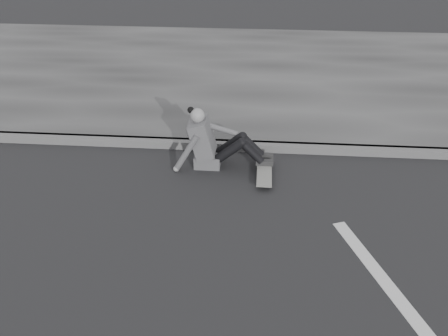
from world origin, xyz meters
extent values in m
plane|color=black|center=(0.00, 0.00, 0.00)|extent=(80.00, 80.00, 0.00)
cube|color=#525252|center=(0.00, 2.58, 0.06)|extent=(24.00, 0.16, 0.12)
cube|color=#373737|center=(0.00, 5.60, 0.06)|extent=(24.00, 6.00, 0.12)
cylinder|color=gray|center=(0.53, 1.59, 0.03)|extent=(0.03, 0.05, 0.05)
cylinder|color=gray|center=(0.68, 1.59, 0.03)|extent=(0.03, 0.05, 0.05)
cylinder|color=gray|center=(0.53, 2.11, 0.03)|extent=(0.03, 0.05, 0.05)
cylinder|color=gray|center=(0.68, 2.11, 0.03)|extent=(0.03, 0.05, 0.05)
cube|color=#28282A|center=(0.61, 1.59, 0.06)|extent=(0.16, 0.04, 0.03)
cube|color=#28282A|center=(0.61, 2.11, 0.06)|extent=(0.16, 0.04, 0.03)
cube|color=slate|center=(0.61, 1.85, 0.08)|extent=(0.20, 0.78, 0.02)
cube|color=#4B4B4E|center=(-0.19, 2.10, 0.09)|extent=(0.36, 0.34, 0.18)
cube|color=#4B4B4E|center=(-0.26, 2.10, 0.43)|extent=(0.37, 0.40, 0.57)
cube|color=#4B4B4E|center=(-0.39, 2.10, 0.55)|extent=(0.14, 0.30, 0.20)
cylinder|color=gray|center=(-0.31, 2.10, 0.67)|extent=(0.09, 0.09, 0.08)
sphere|color=gray|center=(-0.32, 2.10, 0.76)|extent=(0.20, 0.20, 0.20)
sphere|color=black|center=(-0.41, 2.12, 0.83)|extent=(0.09, 0.09, 0.09)
cylinder|color=black|center=(0.12, 2.01, 0.28)|extent=(0.43, 0.13, 0.39)
cylinder|color=black|center=(0.12, 2.19, 0.28)|extent=(0.43, 0.13, 0.39)
cylinder|color=black|center=(0.42, 2.01, 0.28)|extent=(0.35, 0.11, 0.36)
cylinder|color=black|center=(0.42, 2.19, 0.28)|extent=(0.35, 0.11, 0.36)
sphere|color=black|center=(0.29, 2.01, 0.42)|extent=(0.13, 0.13, 0.13)
sphere|color=black|center=(0.29, 2.19, 0.42)|extent=(0.13, 0.13, 0.13)
cube|color=#272727|center=(0.61, 2.01, 0.12)|extent=(0.24, 0.08, 0.07)
cube|color=#272727|center=(0.61, 2.19, 0.12)|extent=(0.24, 0.08, 0.07)
cylinder|color=#4B4B4E|center=(-0.46, 1.89, 0.29)|extent=(0.38, 0.08, 0.58)
sphere|color=gray|center=(-0.61, 1.88, 0.04)|extent=(0.08, 0.08, 0.08)
cylinder|color=#4B4B4E|center=(-0.02, 2.26, 0.49)|extent=(0.48, 0.08, 0.21)
camera|label=1|loc=(0.51, -3.94, 3.63)|focal=40.00mm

